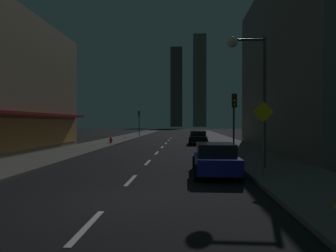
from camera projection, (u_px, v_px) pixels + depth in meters
ground_plane at (170, 140)px, 40.40m from camera, size 78.00×136.00×0.10m
sidewalk_right at (219, 139)px, 39.96m from camera, size 4.00×76.00×0.15m
sidewalk_left at (122, 138)px, 40.83m from camera, size 4.00×76.00×0.15m
lane_marking_center at (160, 150)px, 24.63m from camera, size 0.16×38.60×0.01m
building_apartment_right at (333, 64)px, 23.43m from camera, size 11.00×20.00×14.48m
skyscraper_distant_tall at (177, 88)px, 155.86m from camera, size 6.41×7.55×43.31m
skyscraper_distant_mid at (200, 81)px, 157.64m from camera, size 7.10×7.97×50.88m
car_parked_near at (215, 159)px, 12.87m from camera, size 1.98×4.24×1.45m
car_parked_far at (198, 137)px, 31.03m from camera, size 1.98×4.24×1.45m
fire_hydrant_far_left at (111, 140)px, 30.77m from camera, size 0.42×0.30×0.65m
traffic_light_near_right at (234, 111)px, 18.89m from camera, size 0.32×0.48×4.20m
traffic_light_far_left at (139, 118)px, 47.00m from camera, size 0.32×0.48×4.20m
street_lamp_right at (248, 69)px, 14.18m from camera, size 1.96×0.56×6.58m
pedestrian_crossing_sign at (263, 131)px, 12.17m from camera, size 0.91×0.08×3.15m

